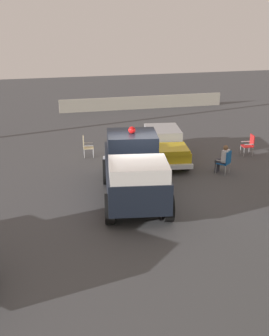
{
  "coord_description": "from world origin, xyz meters",
  "views": [
    {
      "loc": [
        3.85,
        15.23,
        7.09
      ],
      "look_at": [
        0.41,
        0.21,
        1.31
      ],
      "focal_mm": 47.5,
      "sensor_mm": 36.0,
      "label": 1
    }
  ],
  "objects": [
    {
      "name": "lawn_chair_spare",
      "position": [
        -6.29,
        -3.75,
        0.59
      ],
      "size": [
        0.54,
        0.55,
        1.02
      ],
      "color": "#B7BABF",
      "rests_on": "ground"
    },
    {
      "name": "vintage_fire_truck",
      "position": [
        0.38,
        -0.02,
        1.2
      ],
      "size": [
        3.06,
        6.19,
        2.59
      ],
      "color": "black",
      "rests_on": "ground"
    },
    {
      "name": "spectator_seated",
      "position": [
        -4.03,
        -1.75,
        0.7
      ],
      "size": [
        0.63,
        0.65,
        1.29
      ],
      "color": "#383842",
      "rests_on": "ground"
    },
    {
      "name": "background_fence",
      "position": [
        -3.57,
        -14.68,
        0.45
      ],
      "size": [
        11.61,
        0.12,
        0.9
      ],
      "color": "#A8A393",
      "rests_on": "ground"
    },
    {
      "name": "lawn_chair_by_car",
      "position": [
        1.56,
        -5.27,
        0.59
      ],
      "size": [
        0.54,
        0.55,
        1.02
      ],
      "color": "#B7BABF",
      "rests_on": "ground"
    },
    {
      "name": "ground_plane",
      "position": [
        0.0,
        0.0,
        0.0
      ],
      "size": [
        60.0,
        60.0,
        0.0
      ],
      "primitive_type": "plane",
      "color": "#424244"
    },
    {
      "name": "lawn_chair_near_truck",
      "position": [
        -4.11,
        -1.66,
        0.59
      ],
      "size": [
        0.69,
        0.69,
        1.02
      ],
      "color": "#B7BABF",
      "rests_on": "ground"
    },
    {
      "name": "classic_hot_rod",
      "position": [
        -1.99,
        -4.04,
        0.75
      ],
      "size": [
        2.39,
        4.56,
        1.46
      ],
      "color": "black",
      "rests_on": "ground"
    }
  ]
}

